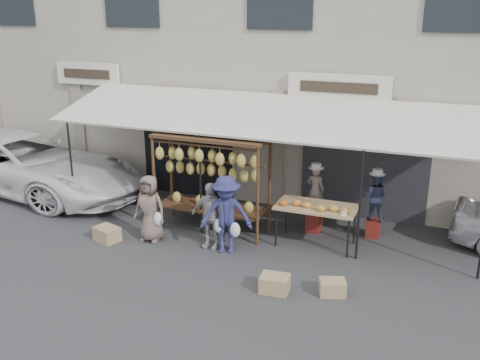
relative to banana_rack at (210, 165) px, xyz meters
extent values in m
plane|color=#2D2D30|center=(0.86, -1.38, -1.57)|extent=(90.00, 90.00, 0.00)
cube|color=#B2AA93|center=(0.86, 5.12, 1.93)|extent=(24.00, 6.00, 7.00)
cube|color=#232328|center=(3.06, 2.08, -0.32)|extent=(3.00, 0.10, 2.50)
cube|color=black|center=(-1.64, 2.08, -0.32)|extent=(2.60, 0.10, 2.50)
cube|color=silver|center=(2.36, 2.02, 1.58)|extent=(2.40, 0.10, 0.60)
cube|color=silver|center=(-4.64, 2.02, 1.58)|extent=(2.00, 0.10, 0.60)
cube|color=silver|center=(0.86, 0.92, 1.03)|extent=(10.00, 2.34, 0.63)
cylinder|color=black|center=(-3.64, -0.23, -0.42)|extent=(0.05, 0.05, 2.30)
cylinder|color=black|center=(-0.14, -0.23, -0.42)|extent=(0.05, 0.05, 2.30)
cylinder|color=black|center=(3.36, -0.23, -0.42)|extent=(0.05, 0.05, 2.30)
cylinder|color=#51331B|center=(-1.25, -0.34, -0.47)|extent=(0.07, 0.07, 2.20)
cylinder|color=#51331B|center=(1.25, -0.34, -0.47)|extent=(0.07, 0.07, 2.20)
cylinder|color=#51331B|center=(-1.25, 0.46, -0.47)|extent=(0.07, 0.07, 2.20)
cylinder|color=#51331B|center=(1.25, 0.46, -0.47)|extent=(0.07, 0.07, 2.20)
cube|color=#51331B|center=(0.00, 0.06, 0.63)|extent=(2.60, 0.90, 0.07)
cylinder|color=#51331B|center=(0.00, -0.29, 0.51)|extent=(2.50, 0.05, 0.05)
cylinder|color=#51331B|center=(0.00, 0.41, 0.51)|extent=(2.50, 0.05, 0.05)
cylinder|color=#51331B|center=(0.00, 0.06, 0.08)|extent=(2.50, 0.05, 0.05)
cube|color=#51331B|center=(0.00, 0.06, -1.02)|extent=(2.50, 0.80, 0.05)
ellipsoid|color=tan|center=(-1.10, -0.29, 0.24)|extent=(0.20, 0.18, 0.30)
ellipsoid|color=tan|center=(-0.86, -0.14, 0.23)|extent=(0.20, 0.18, 0.30)
ellipsoid|color=tan|center=(-0.61, -0.29, 0.26)|extent=(0.20, 0.18, 0.30)
ellipsoid|color=tan|center=(-0.37, -0.14, 0.28)|extent=(0.20, 0.18, 0.30)
ellipsoid|color=tan|center=(-0.12, -0.29, 0.28)|extent=(0.20, 0.18, 0.30)
ellipsoid|color=tan|center=(0.12, -0.14, 0.26)|extent=(0.20, 0.18, 0.30)
ellipsoid|color=tan|center=(0.37, -0.29, 0.25)|extent=(0.20, 0.18, 0.30)
ellipsoid|color=tan|center=(0.61, -0.14, 0.26)|extent=(0.20, 0.18, 0.30)
ellipsoid|color=tan|center=(0.86, -0.29, 0.27)|extent=(0.20, 0.18, 0.30)
ellipsoid|color=tan|center=(1.10, -0.14, 0.23)|extent=(0.20, 0.18, 0.30)
ellipsoid|color=tan|center=(-1.05, 0.06, -0.17)|extent=(0.20, 0.18, 0.30)
ellipsoid|color=tan|center=(-0.79, 0.06, -0.15)|extent=(0.20, 0.18, 0.30)
ellipsoid|color=tan|center=(-0.52, 0.06, -0.16)|extent=(0.20, 0.18, 0.30)
ellipsoid|color=tan|center=(-0.26, 0.06, -0.13)|extent=(0.20, 0.18, 0.30)
ellipsoid|color=tan|center=(0.00, 0.06, -0.13)|extent=(0.20, 0.18, 0.30)
ellipsoid|color=tan|center=(0.26, 0.06, -0.14)|extent=(0.20, 0.18, 0.30)
ellipsoid|color=tan|center=(0.53, 0.06, -0.18)|extent=(0.20, 0.18, 0.30)
ellipsoid|color=tan|center=(0.79, 0.06, -0.18)|extent=(0.20, 0.18, 0.30)
ellipsoid|color=tan|center=(1.05, 0.06, -0.14)|extent=(0.20, 0.18, 0.30)
cube|color=tan|center=(2.41, 0.12, -0.70)|extent=(1.70, 0.90, 0.05)
cylinder|color=black|center=(1.64, -0.25, -1.15)|extent=(0.04, 0.04, 0.85)
cylinder|color=black|center=(3.18, -0.25, -1.15)|extent=(0.04, 0.04, 0.85)
cylinder|color=black|center=(1.64, 0.49, -1.15)|extent=(0.04, 0.04, 0.85)
cylinder|color=black|center=(3.18, 0.49, -1.15)|extent=(0.04, 0.04, 0.85)
ellipsoid|color=#B25919|center=(1.76, -0.14, -0.60)|extent=(0.18, 0.14, 0.14)
ellipsoid|color=orange|center=(2.02, -0.04, -0.60)|extent=(0.18, 0.14, 0.14)
ellipsoid|color=orange|center=(2.25, -0.08, -0.60)|extent=(0.18, 0.14, 0.14)
ellipsoid|color=gold|center=(2.58, -0.16, -0.60)|extent=(0.18, 0.14, 0.14)
ellipsoid|color=gold|center=(2.82, -0.08, -0.60)|extent=(0.18, 0.14, 0.14)
ellipsoid|color=gold|center=(3.07, -0.09, -0.60)|extent=(0.18, 0.14, 0.14)
imported|color=#655956|center=(2.21, 0.82, -0.56)|extent=(0.41, 0.28, 1.09)
imported|color=#353E5F|center=(3.51, 1.01, -0.61)|extent=(0.57, 0.46, 1.10)
imported|color=#6F5B51|center=(-1.01, -0.98, -0.83)|extent=(0.74, 0.50, 1.49)
imported|color=#9D9EA3|center=(0.37, -0.83, -0.84)|extent=(0.85, 0.36, 1.45)
imported|color=navy|center=(0.77, -0.90, -0.74)|extent=(1.23, 0.95, 1.67)
cube|color=maroon|center=(2.21, 0.82, -1.34)|extent=(0.37, 0.37, 0.46)
cube|color=maroon|center=(3.51, 1.01, -1.36)|extent=(0.37, 0.37, 0.41)
cube|color=tan|center=(2.23, -2.11, -1.42)|extent=(0.55, 0.44, 0.31)
cube|color=tan|center=(3.22, -1.82, -1.43)|extent=(0.55, 0.48, 0.28)
cube|color=tan|center=(-1.89, -1.38, -1.41)|extent=(0.63, 0.55, 0.32)
imported|color=white|center=(-6.33, 0.80, -0.43)|extent=(5.80, 3.28, 2.29)
camera|label=1|loc=(4.83, -10.32, 3.37)|focal=40.00mm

